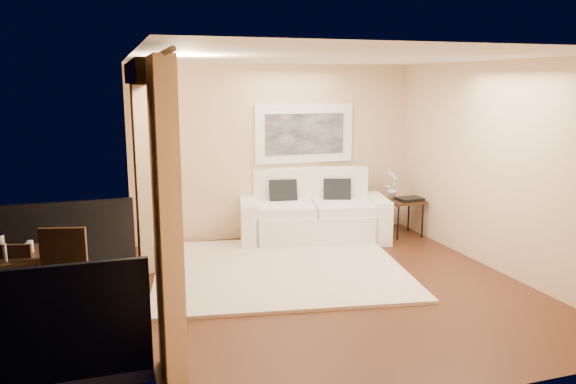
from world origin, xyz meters
TOP-DOWN VIEW (x-y plane):
  - floor at (0.00, 0.00)m, footprint 5.00×5.00m
  - room_shell at (-2.13, 0.00)m, footprint 5.00×6.40m
  - balcony at (-3.31, 0.00)m, footprint 1.81×2.60m
  - curtains at (-2.11, 0.00)m, footprint 0.16×4.80m
  - artwork at (0.47, 2.46)m, footprint 1.62×0.07m
  - rug at (-0.46, 0.80)m, footprint 3.59×3.25m
  - sofa at (0.48, 2.10)m, footprint 2.41×1.41m
  - side_table at (1.93, 1.82)m, footprint 0.54×0.54m
  - tray at (1.98, 1.74)m, footprint 0.39×0.30m
  - orchid at (1.79, 1.99)m, footprint 0.30×0.30m
  - bistro_table at (-3.47, 0.07)m, footprint 0.78×0.78m
  - balcony_chair_far at (-3.45, 0.06)m, footprint 0.46×0.46m
  - balcony_chair_near at (-3.01, -0.28)m, footprint 0.54×0.55m
  - candle at (-3.46, 0.20)m, footprint 0.06×0.06m
  - vase at (-3.51, -0.15)m, footprint 0.04×0.04m
  - glass_a at (-3.33, 0.03)m, footprint 0.06×0.06m
  - glass_b at (-3.32, 0.12)m, footprint 0.06×0.06m

SIDE VIEW (x-z plane):
  - floor at x=0.00m, z-range 0.00..0.00m
  - rug at x=-0.46m, z-range 0.00..0.04m
  - balcony at x=-3.31m, z-range -0.41..0.76m
  - sofa at x=0.48m, z-range -0.16..0.93m
  - balcony_chair_far at x=-3.45m, z-range 0.06..0.93m
  - side_table at x=1.93m, z-range 0.24..0.82m
  - balcony_chair_near at x=-3.01m, z-range 0.09..1.12m
  - tray at x=1.98m, z-range 0.59..0.64m
  - bistro_table at x=-3.47m, z-range 0.28..1.01m
  - candle at x=-3.46m, z-range 0.73..0.80m
  - glass_a at x=-3.33m, z-range 0.73..0.85m
  - glass_b at x=-3.32m, z-range 0.73..0.85m
  - vase at x=-3.51m, z-range 0.73..0.91m
  - orchid at x=1.79m, z-range 0.59..1.07m
  - curtains at x=-2.11m, z-range 0.02..2.66m
  - artwork at x=0.47m, z-range 1.16..2.08m
  - room_shell at x=-2.13m, z-range 0.02..5.02m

